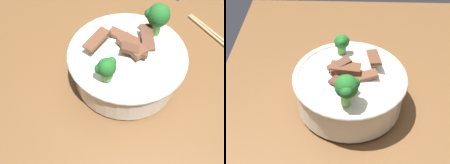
# 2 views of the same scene
# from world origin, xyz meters

# --- Properties ---
(ground) EXTENTS (10.00, 10.00, 0.00)m
(ground) POSITION_xyz_m (0.00, 0.00, 0.00)
(ground) COLOR black
(dining_table) EXTENTS (1.15, 0.78, 0.74)m
(dining_table) POSITION_xyz_m (0.00, 0.00, 0.61)
(dining_table) COLOR brown
(dining_table) RESTS_ON ground
(rice_bowl) EXTENTS (0.23, 0.23, 0.15)m
(rice_bowl) POSITION_xyz_m (-0.13, -0.09, 0.79)
(rice_bowl) COLOR silver
(rice_bowl) RESTS_ON dining_table
(chopsticks_pair) EXTENTS (0.08, 0.23, 0.01)m
(chopsticks_pair) POSITION_xyz_m (0.12, -0.19, 0.74)
(chopsticks_pair) COLOR tan
(chopsticks_pair) RESTS_ON dining_table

